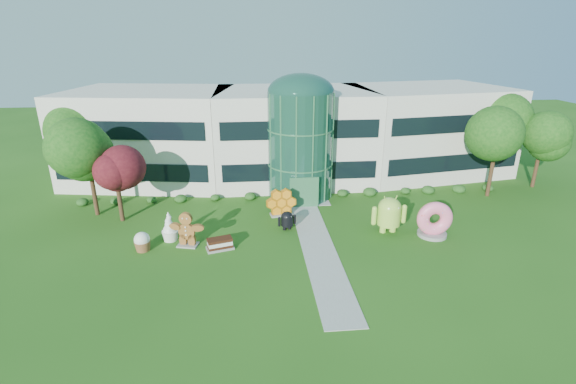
{
  "coord_description": "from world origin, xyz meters",
  "views": [
    {
      "loc": [
        -4.81,
        -25.51,
        14.5
      ],
      "look_at": [
        -1.73,
        6.0,
        2.6
      ],
      "focal_mm": 26.0,
      "sensor_mm": 36.0,
      "label": 1
    }
  ],
  "objects_px": {
    "android_green": "(389,212)",
    "gingerbread": "(187,229)",
    "android_black": "(287,219)",
    "donut": "(434,218)"
  },
  "relations": [
    {
      "from": "android_green",
      "to": "gingerbread",
      "type": "distance_m",
      "value": 15.41
    },
    {
      "from": "android_black",
      "to": "gingerbread",
      "type": "height_order",
      "value": "gingerbread"
    },
    {
      "from": "android_black",
      "to": "donut",
      "type": "distance_m",
      "value": 11.28
    },
    {
      "from": "android_green",
      "to": "donut",
      "type": "distance_m",
      "value": 3.35
    },
    {
      "from": "android_green",
      "to": "android_black",
      "type": "xyz_separation_m",
      "value": [
        -7.86,
        1.18,
        -0.77
      ]
    },
    {
      "from": "android_green",
      "to": "gingerbread",
      "type": "bearing_deg",
      "value": -179.72
    },
    {
      "from": "android_black",
      "to": "donut",
      "type": "xyz_separation_m",
      "value": [
        11.06,
        -2.17,
        0.54
      ]
    },
    {
      "from": "android_green",
      "to": "gingerbread",
      "type": "relative_size",
      "value": 1.15
    },
    {
      "from": "android_green",
      "to": "android_black",
      "type": "distance_m",
      "value": 7.99
    },
    {
      "from": "android_black",
      "to": "gingerbread",
      "type": "distance_m",
      "value": 7.8
    }
  ]
}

